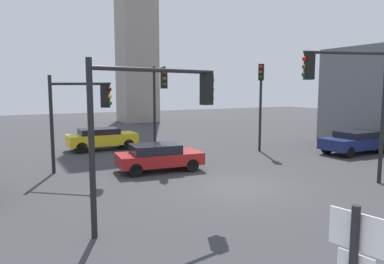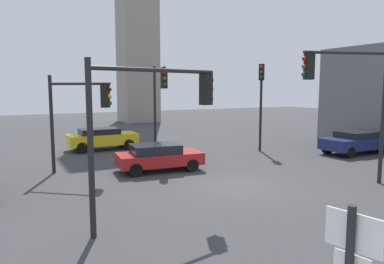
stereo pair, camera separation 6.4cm
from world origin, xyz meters
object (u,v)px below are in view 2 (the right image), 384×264
object	(u,v)px
traffic_light_3	(157,107)
car_3	(102,138)
traffic_light_2	(159,92)
traffic_light_4	(349,87)
car_1	(356,142)
car_4	(158,157)
traffic_light_0	(80,106)
traffic_light_1	(261,91)

from	to	relation	value
traffic_light_3	car_3	world-z (taller)	traffic_light_3
traffic_light_2	car_3	xyz separation A→B (m)	(-2.17, 4.29, -3.00)
traffic_light_4	car_1	bearing A→B (deg)	-127.00
traffic_light_2	traffic_light_4	size ratio (longest dim) A/B	0.92
traffic_light_3	car_4	distance (m)	7.07
car_1	traffic_light_0	bearing A→B (deg)	-8.17
traffic_light_2	traffic_light_4	world-z (taller)	traffic_light_4
traffic_light_0	car_3	xyz separation A→B (m)	(2.55, 6.28, -2.37)
car_4	traffic_light_4	bearing A→B (deg)	-39.96
car_1	traffic_light_1	bearing A→B (deg)	-36.94
car_3	car_4	xyz separation A→B (m)	(0.85, -7.25, -0.07)
traffic_light_0	traffic_light_1	world-z (taller)	traffic_light_1
traffic_light_2	traffic_light_3	xyz separation A→B (m)	(-3.89, -8.97, -0.35)
traffic_light_0	traffic_light_2	size ratio (longest dim) A/B	0.86
traffic_light_1	car_4	size ratio (longest dim) A/B	1.30
traffic_light_1	car_1	world-z (taller)	traffic_light_1
traffic_light_1	traffic_light_4	xyz separation A→B (m)	(-2.09, -8.00, 0.22)
traffic_light_0	car_4	world-z (taller)	traffic_light_0
traffic_light_0	car_1	size ratio (longest dim) A/B	1.05
traffic_light_0	traffic_light_3	bearing A→B (deg)	-43.82
traffic_light_0	traffic_light_4	size ratio (longest dim) A/B	0.80
car_3	traffic_light_2	bearing A→B (deg)	-62.52
traffic_light_3	traffic_light_4	bearing A→B (deg)	-10.54
car_1	car_3	xyz separation A→B (m)	(-13.15, 8.70, 0.02)
traffic_light_2	car_4	bearing A→B (deg)	-9.25
traffic_light_3	traffic_light_1	bearing A→B (deg)	27.07
traffic_light_4	car_4	distance (m)	8.89
traffic_light_2	traffic_light_4	distance (m)	9.96
car_4	car_3	bearing A→B (deg)	103.08
traffic_light_0	traffic_light_3	distance (m)	7.03
traffic_light_2	car_4	distance (m)	4.47
car_4	car_1	bearing A→B (deg)	-0.27
traffic_light_4	car_4	world-z (taller)	traffic_light_4
traffic_light_2	car_3	world-z (taller)	traffic_light_2
traffic_light_2	car_4	xyz separation A→B (m)	(-1.32, -2.97, -3.07)
traffic_light_3	car_1	world-z (taller)	traffic_light_3
traffic_light_1	traffic_light_3	size ratio (longest dim) A/B	1.15
traffic_light_0	traffic_light_4	bearing A→B (deg)	1.99
traffic_light_4	car_3	bearing A→B (deg)	-45.15
traffic_light_3	traffic_light_4	distance (m)	8.29
traffic_light_3	car_3	distance (m)	13.62
traffic_light_0	traffic_light_2	xyz separation A→B (m)	(4.73, 1.99, 0.63)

